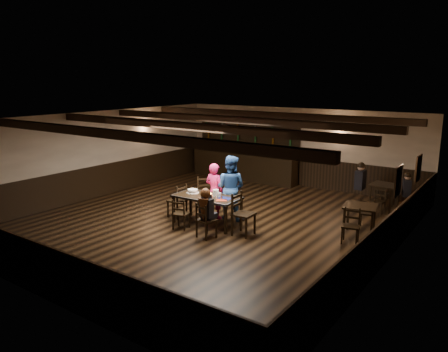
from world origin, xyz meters
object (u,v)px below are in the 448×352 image
Objects in this scene: man_blue at (230,188)px; bar_counter at (245,160)px; woman_pink at (215,191)px; chair_near_left at (180,212)px; cake at (193,191)px; dining_table at (207,199)px; chair_near_right at (204,218)px.

bar_counter is at bearing -72.67° from man_blue.
woman_pink is at bearing 10.44° from man_blue.
chair_near_left is 0.18× the size of bar_counter.
dining_table is at bearing -4.12° from cake.
bar_counter is (-1.74, 5.70, 0.27)m from chair_near_left.
chair_near_left is 0.88m from chair_near_right.
chair_near_left is 0.92× the size of chair_near_right.
man_blue reaches higher than woman_pink.
chair_near_left is at bearing 170.82° from chair_near_right.
chair_near_right is 2.62× the size of cake.
cake is (-0.73, -0.67, -0.07)m from man_blue.
cake reaches higher than chair_near_left.
cake is 5.18m from bar_counter.
woman_pink is (-0.17, 0.55, 0.07)m from dining_table.
bar_counter reaches higher than chair_near_right.
man_blue is (0.54, 1.42, 0.41)m from chair_near_left.
chair_near_left is at bearing -75.51° from cake.
chair_near_right is at bearing 91.16° from man_blue.
man_blue is at bearing 71.51° from dining_table.
bar_counter is (-2.27, 4.27, -0.14)m from man_blue.
chair_near_right is 1.64m from man_blue.
man_blue is 4.84m from bar_counter.
man_blue is at bearing 69.28° from chair_near_left.
chair_near_left is 1.31m from woman_pink.
woman_pink is 4.62× the size of cake.
dining_table is 0.58m from woman_pink.
chair_near_right reaches higher than chair_near_left.
chair_near_right is at bearing -65.97° from bar_counter.
woman_pink reaches higher than chair_near_right.
bar_counter is (-1.87, 4.43, -0.02)m from woman_pink.
woman_pink is 0.34× the size of bar_counter.
bar_counter is (-2.04, 4.98, 0.04)m from dining_table.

